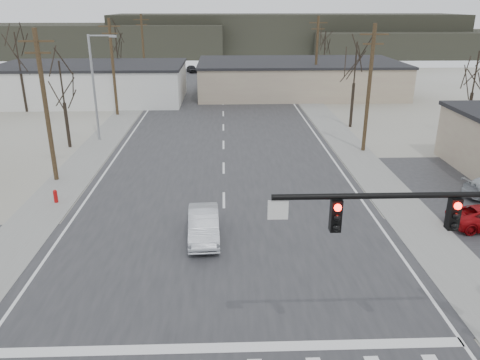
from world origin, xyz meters
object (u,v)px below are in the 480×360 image
Objects in this scene: car_far_b at (192,69)px; sedan_crossing at (204,225)px; fire_hydrant at (56,196)px; car_far_a at (245,83)px.

sedan_crossing is at bearing -101.68° from car_far_b.
fire_hydrant is 42.74m from car_far_a.
car_far_b is (-4.38, 61.87, -0.12)m from sedan_crossing.
sedan_crossing reaches higher than car_far_b.
car_far_a reaches higher than fire_hydrant.
sedan_crossing is 45.66m from car_far_a.
car_far_a is (4.21, 45.47, -0.03)m from sedan_crossing.
car_far_a is 18.51m from car_far_b.
car_far_a reaches higher than car_far_b.
sedan_crossing reaches higher than fire_hydrant.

